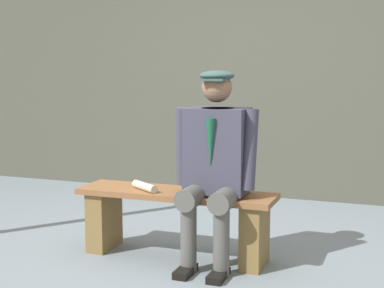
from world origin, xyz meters
The scene contains 5 objects.
ground_plane centered at (0.00, 0.00, 0.00)m, with size 30.00×30.00×0.00m, color slate.
bench centered at (0.00, 0.00, 0.32)m, with size 1.46×0.39×0.50m.
seated_man centered at (-0.32, 0.06, 0.76)m, with size 0.59×0.59×1.37m.
rolled_magazine centered at (0.22, 0.07, 0.53)m, with size 0.06×0.06×0.27m, color beige.
stadium_wall centered at (0.00, -2.31, 1.13)m, with size 12.00×0.24×2.27m, color #4C4D41.
Camera 1 is at (-1.54, 3.80, 1.39)m, focal length 53.81 mm.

